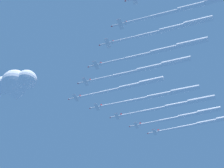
# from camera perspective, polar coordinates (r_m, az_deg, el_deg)

# --- Properties ---
(jet_lead) EXTENTS (71.89, 14.48, 3.89)m
(jet_lead) POSITION_cam_1_polar(r_m,az_deg,el_deg) (257.87, 3.15, -0.24)
(jet_lead) COLOR silver
(jet_port_inner) EXTENTS (80.47, 15.04, 3.81)m
(jet_port_inner) POSITION_cam_1_polar(r_m,az_deg,el_deg) (247.17, 6.42, 2.70)
(jet_port_inner) COLOR silver
(jet_starboard_inner) EXTENTS (83.01, 14.14, 3.84)m
(jet_starboard_inner) POSITION_cam_1_polar(r_m,az_deg,el_deg) (265.79, 7.93, -1.63)
(jet_starboard_inner) COLOR silver
(jet_port_mid) EXTENTS (80.75, 15.21, 3.91)m
(jet_port_mid) POSITION_cam_1_polar(r_m,az_deg,el_deg) (237.22, 8.70, 5.53)
(jet_port_mid) COLOR silver
(jet_starboard_mid) EXTENTS (80.74, 14.83, 3.91)m
(jet_starboard_mid) POSITION_cam_1_polar(r_m,az_deg,el_deg) (274.18, 10.61, -3.13)
(jet_starboard_mid) COLOR silver
(jet_port_outer) EXTENTS (73.46, 14.14, 3.82)m
(jet_port_outer) POSITION_cam_1_polar(r_m,az_deg,el_deg) (231.45, 9.86, 8.82)
(jet_port_outer) COLOR silver
(jet_starboard_outer) EXTENTS (71.51, 14.59, 3.84)m
(jet_starboard_outer) POSITION_cam_1_polar(r_m,az_deg,el_deg) (283.13, 12.24, -4.76)
(jet_starboard_outer) COLOR silver
(jet_trail_port) EXTENTS (75.67, 14.61, 3.88)m
(jet_trail_port) POSITION_cam_1_polar(r_m,az_deg,el_deg) (222.47, 12.87, 11.98)
(jet_trail_port) COLOR silver
(jet_trail_starboard) EXTENTS (73.11, 14.89, 3.87)m
(jet_trail_starboard) POSITION_cam_1_polar(r_m,az_deg,el_deg) (294.41, 15.06, -5.77)
(jet_trail_starboard) COLOR silver
(cloud_puff) EXTENTS (36.74, 27.11, 22.72)m
(cloud_puff) POSITION_cam_1_polar(r_m,az_deg,el_deg) (296.68, -15.02, 0.08)
(cloud_puff) COLOR white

